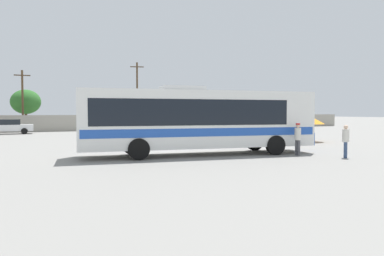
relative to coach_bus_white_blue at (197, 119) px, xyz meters
name	(u,v)px	position (x,y,z in m)	size (l,w,h in m)	color
ground_plane	(126,141)	(-1.07, 10.94, -1.93)	(300.00, 300.00, 0.00)	gray
perimeter_wall	(90,123)	(-1.07, 28.65, -0.96)	(80.00, 0.30, 1.95)	#9E998C
coach_bus_white_blue	(197,119)	(0.00, 0.00, 0.00)	(12.72, 4.15, 3.63)	white
attendant_by_bus_door	(298,137)	(4.73, -2.40, -0.97)	(0.39, 0.39, 1.69)	#4C4C51
passenger_waiting_on_apron	(346,139)	(6.19, -4.22, -1.01)	(0.46, 0.46, 1.64)	#33476B
vendor_umbrella_near_gate_orange	(309,120)	(11.70, 4.46, -0.27)	(2.32, 2.32, 2.01)	gray
parked_car_second_white	(9,126)	(-9.88, 25.26, -1.13)	(4.55, 2.06, 1.53)	silver
utility_pole_near	(23,99)	(-8.59, 30.18, 1.86)	(1.80, 0.24, 7.24)	#4C3823
utility_pole_far	(137,94)	(5.55, 30.90, 2.77)	(1.76, 0.61, 9.03)	#4C3823
roadside_tree_midleft	(26,102)	(-8.26, 32.47, 1.64)	(3.57, 3.57, 5.11)	brown
roadside_tree_midright	(111,103)	(2.44, 33.29, 1.68)	(3.20, 3.20, 4.99)	brown
roadside_tree_right	(214,101)	(19.36, 34.81, 2.25)	(3.29, 3.29, 5.61)	brown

